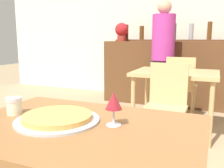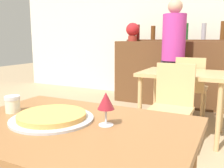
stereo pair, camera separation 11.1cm
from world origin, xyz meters
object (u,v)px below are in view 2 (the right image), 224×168
(chair_far_side_front, at_px, (172,102))
(wine_glass, at_px, (106,102))
(potted_plant, at_px, (133,31))
(pizza_tray, at_px, (52,117))
(chair_far_side_back, at_px, (191,85))
(cheese_shaker, at_px, (13,104))
(person_standing, at_px, (173,53))

(chair_far_side_front, xyz_separation_m, wine_glass, (0.01, -1.40, 0.33))
(wine_glass, bearing_deg, potted_plant, 110.02)
(pizza_tray, height_order, wine_glass, wine_glass)
(chair_far_side_back, xyz_separation_m, pizza_tray, (-0.27, -2.52, 0.23))
(pizza_tray, distance_m, potted_plant, 3.51)
(cheese_shaker, distance_m, person_standing, 2.82)
(pizza_tray, bearing_deg, person_standing, 91.10)
(chair_far_side_front, distance_m, cheese_shaker, 1.56)
(chair_far_side_back, distance_m, wine_glass, 2.49)
(wine_glass, bearing_deg, pizza_tray, -169.17)
(chair_far_side_back, xyz_separation_m, cheese_shaker, (-0.55, -2.51, 0.26))
(chair_far_side_front, bearing_deg, pizza_tray, -100.47)
(chair_far_side_back, relative_size, cheese_shaker, 9.70)
(potted_plant, bearing_deg, pizza_tray, -74.58)
(cheese_shaker, height_order, person_standing, person_standing)
(cheese_shaker, bearing_deg, person_standing, 85.34)
(pizza_tray, bearing_deg, chair_far_side_back, 83.93)
(chair_far_side_front, xyz_separation_m, chair_far_side_back, (-0.00, 1.07, 0.00))
(chair_far_side_front, relative_size, pizza_tray, 2.16)
(person_standing, distance_m, wine_glass, 2.78)
(person_standing, height_order, potted_plant, person_standing)
(chair_far_side_back, bearing_deg, cheese_shaker, 77.62)
(wine_glass, relative_size, potted_plant, 0.48)
(chair_far_side_back, height_order, potted_plant, potted_plant)
(cheese_shaker, bearing_deg, chair_far_side_front, 69.07)
(chair_far_side_front, bearing_deg, potted_plant, 122.13)
(person_standing, bearing_deg, chair_far_side_back, -42.75)
(cheese_shaker, relative_size, potted_plant, 0.28)
(chair_far_side_back, relative_size, person_standing, 0.53)
(potted_plant, bearing_deg, chair_far_side_front, -57.87)
(chair_far_side_back, relative_size, potted_plant, 2.72)
(person_standing, height_order, wine_glass, person_standing)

